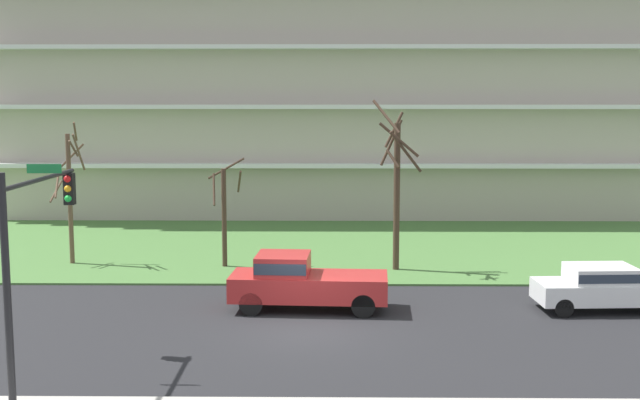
{
  "coord_description": "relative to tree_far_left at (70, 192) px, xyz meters",
  "views": [
    {
      "loc": [
        0.65,
        -24.28,
        7.3
      ],
      "look_at": [
        0.3,
        6.0,
        3.39
      ],
      "focal_mm": 44.5,
      "sensor_mm": 36.0,
      "label": 1
    }
  ],
  "objects": [
    {
      "name": "tree_left",
      "position": [
        6.82,
        -0.53,
        -0.77
      ],
      "size": [
        1.63,
        1.41,
        4.73
      ],
      "color": "#423023",
      "rests_on": "ground"
    },
    {
      "name": "sedan_white_near_left",
      "position": [
        20.66,
        -7.33,
        -2.37
      ],
      "size": [
        4.49,
        2.03,
        1.57
      ],
      "rotation": [
        0.0,
        0.0,
        3.19
      ],
      "color": "white",
      "rests_on": "ground"
    },
    {
      "name": "pickup_red_center_left",
      "position": [
        10.37,
        -7.32,
        -2.22
      ],
      "size": [
        5.51,
        2.31,
        1.95
      ],
      "rotation": [
        0.0,
        0.0,
        3.08
      ],
      "color": "#B22828",
      "rests_on": "ground"
    },
    {
      "name": "grass_lawn_strip",
      "position": [
        10.65,
        4.17,
        -3.2
      ],
      "size": [
        80.0,
        16.0,
        0.08
      ],
      "primitive_type": "cube",
      "color": "#477238",
      "rests_on": "ground"
    },
    {
      "name": "tree_center",
      "position": [
        14.11,
        -1.19,
        0.54
      ],
      "size": [
        2.08,
        1.8,
        7.22
      ],
      "color": "#423023",
      "rests_on": "ground"
    },
    {
      "name": "apartment_building",
      "position": [
        10.65,
        18.68,
        6.94
      ],
      "size": [
        40.73,
        13.99,
        20.36
      ],
      "color": "#B2A899",
      "rests_on": "ground"
    },
    {
      "name": "ground",
      "position": [
        10.65,
        -9.83,
        -3.24
      ],
      "size": [
        160.0,
        160.0,
        0.0
      ],
      "primitive_type": "plane",
      "color": "#232326"
    },
    {
      "name": "traffic_signal_mast",
      "position": [
        3.91,
        -14.66,
        0.63
      ],
      "size": [
        0.9,
        5.02,
        5.62
      ],
      "color": "black",
      "rests_on": "ground"
    },
    {
      "name": "tree_far_left",
      "position": [
        0.0,
        0.0,
        0.0
      ],
      "size": [
        1.33,
        1.35,
        6.29
      ],
      "color": "brown",
      "rests_on": "ground"
    }
  ]
}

